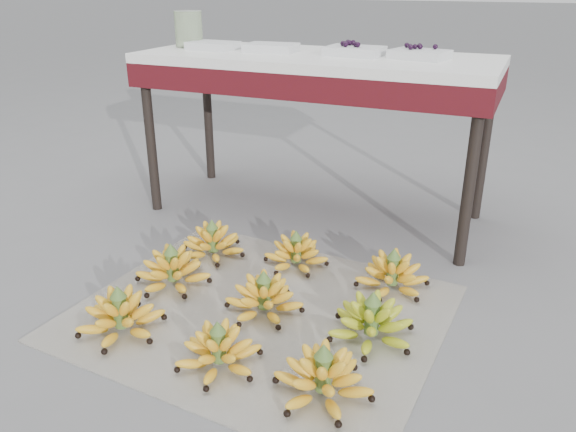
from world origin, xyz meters
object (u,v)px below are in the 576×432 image
at_px(newspaper_mat, 260,312).
at_px(glass_jar, 189,29).
at_px(bunch_front_center, 219,351).
at_px(tray_far_left, 213,46).
at_px(bunch_mid_right, 372,323).
at_px(tray_left, 271,48).
at_px(bunch_front_left, 121,316).
at_px(bunch_front_right, 323,378).
at_px(bunch_back_center, 296,254).
at_px(bunch_mid_center, 264,298).
at_px(vendor_table, 316,74).
at_px(tray_right, 354,50).
at_px(bunch_back_left, 213,243).
at_px(bunch_mid_left, 173,271).
at_px(tray_far_right, 419,54).
at_px(bunch_back_right, 392,275).

bearing_deg(newspaper_mat, glass_jar, 131.68).
xyz_separation_m(bunch_front_center, tray_far_left, (-0.71, 1.24, 0.75)).
relative_size(bunch_mid_right, tray_left, 1.53).
xyz_separation_m(bunch_front_left, bunch_front_right, (0.73, -0.02, -0.00)).
bearing_deg(tray_left, bunch_back_center, -56.83).
distance_m(bunch_mid_center, vendor_table, 1.15).
bearing_deg(tray_right, bunch_front_right, -74.85).
height_order(bunch_back_center, tray_right, tray_right).
bearing_deg(bunch_mid_right, bunch_back_left, 136.77).
bearing_deg(glass_jar, bunch_front_right, -46.57).
bearing_deg(glass_jar, bunch_mid_left, -63.51).
bearing_deg(tray_far_right, bunch_back_right, -81.64).
height_order(bunch_back_left, tray_far_right, tray_far_right).
height_order(vendor_table, tray_right, tray_right).
bearing_deg(bunch_back_left, tray_far_left, 111.58).
bearing_deg(bunch_front_center, bunch_mid_left, 120.39).
xyz_separation_m(tray_left, tray_far_right, (0.69, 0.03, 0.00)).
relative_size(bunch_front_left, bunch_front_right, 1.06).
height_order(tray_far_left, glass_jar, glass_jar).
relative_size(vendor_table, glass_jar, 9.53).
distance_m(bunch_front_right, tray_far_left, 1.79).
xyz_separation_m(bunch_front_left, bunch_back_right, (0.77, 0.65, -0.00)).
distance_m(bunch_mid_center, tray_right, 1.22).
bearing_deg(tray_far_right, newspaper_mat, -106.87).
bearing_deg(tray_far_right, tray_right, -178.00).
height_order(tray_right, tray_far_right, tray_right).
distance_m(tray_far_left, tray_right, 0.70).
distance_m(tray_far_right, glass_jar, 1.16).
bearing_deg(tray_far_right, tray_left, -177.20).
bearing_deg(bunch_front_center, bunch_back_center, 74.80).
bearing_deg(bunch_front_right, bunch_mid_left, 170.39).
relative_size(bunch_front_left, tray_far_right, 1.42).
bearing_deg(tray_far_right, tray_far_left, -176.38).
height_order(bunch_back_center, glass_jar, glass_jar).
bearing_deg(bunch_front_right, bunch_mid_right, 97.03).
height_order(newspaper_mat, tray_right, tray_right).
bearing_deg(bunch_mid_right, bunch_mid_center, 158.61).
height_order(bunch_front_left, bunch_front_center, bunch_front_left).
relative_size(tray_right, tray_far_right, 0.97).
relative_size(bunch_front_left, vendor_table, 0.23).
height_order(bunch_mid_left, tray_left, tray_left).
bearing_deg(bunch_back_center, newspaper_mat, -73.03).
bearing_deg(bunch_mid_right, bunch_back_center, 117.54).
distance_m(tray_left, tray_far_right, 0.69).
relative_size(bunch_mid_right, tray_far_left, 1.62).
bearing_deg(bunch_back_right, tray_far_left, 145.91).
bearing_deg(bunch_mid_left, tray_right, 50.94).
relative_size(tray_far_left, tray_right, 0.91).
bearing_deg(bunch_front_left, newspaper_mat, 16.01).
distance_m(bunch_front_right, bunch_back_left, 0.98).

